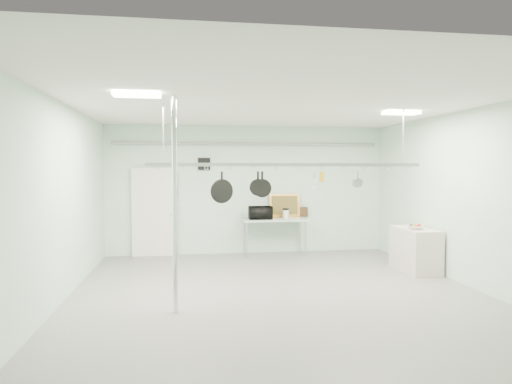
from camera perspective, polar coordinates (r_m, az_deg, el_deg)
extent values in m
plane|color=gray|center=(7.82, 2.99, -12.88)|extent=(8.00, 8.00, 0.00)
cube|color=silver|center=(7.60, 3.06, 10.93)|extent=(7.00, 8.00, 0.02)
cube|color=silver|center=(11.48, -1.00, 0.28)|extent=(7.00, 0.02, 3.20)
cube|color=silver|center=(8.93, 25.53, -0.76)|extent=(0.02, 8.00, 3.20)
cube|color=silver|center=(11.39, -12.52, -2.59)|extent=(1.10, 0.10, 2.20)
cube|color=black|center=(11.35, -6.52, 3.51)|extent=(0.30, 0.04, 0.30)
cylinder|color=gray|center=(11.39, -0.95, 6.04)|extent=(6.60, 0.07, 0.07)
cylinder|color=silver|center=(6.80, -10.11, -1.60)|extent=(0.08, 0.08, 3.20)
cube|color=#9EBAAA|center=(11.25, 2.30, -3.46)|extent=(1.60, 0.70, 0.05)
cylinder|color=#B7B7BC|center=(10.92, -1.16, -6.03)|extent=(0.04, 0.04, 0.86)
cylinder|color=#B7B7BC|center=(11.47, -1.52, -5.60)|extent=(0.04, 0.04, 0.86)
cylinder|color=#B7B7BC|center=(11.19, 6.21, -5.83)|extent=(0.04, 0.04, 0.86)
cylinder|color=#B7B7BC|center=(11.73, 5.51, -5.42)|extent=(0.04, 0.04, 0.86)
cube|color=beige|center=(10.08, 19.26, -6.83)|extent=(0.60, 1.20, 0.90)
cube|color=#B7B7BC|center=(7.86, 4.02, 3.43)|extent=(4.80, 0.06, 0.06)
cylinder|color=#B7B7BC|center=(7.70, -11.51, 7.11)|extent=(0.02, 0.02, 0.94)
cylinder|color=#B7B7BC|center=(8.59, 17.93, 6.59)|extent=(0.02, 0.02, 0.94)
cube|color=white|center=(6.69, -14.65, 11.69)|extent=(0.65, 0.30, 0.05)
cube|color=white|center=(8.95, 17.69, 9.40)|extent=(0.65, 0.30, 0.05)
imported|color=black|center=(11.09, 0.56, -2.61)|extent=(0.57, 0.39, 0.31)
cylinder|color=silver|center=(11.28, 3.75, -2.78)|extent=(0.19, 0.19, 0.21)
cube|color=#CE8637|center=(11.57, 3.58, -1.71)|extent=(0.78, 0.14, 0.58)
cube|color=#352412|center=(11.69, 5.77, -2.49)|extent=(0.30, 0.09, 0.25)
imported|color=silver|center=(9.83, 19.30, -4.19)|extent=(0.42, 0.42, 0.08)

